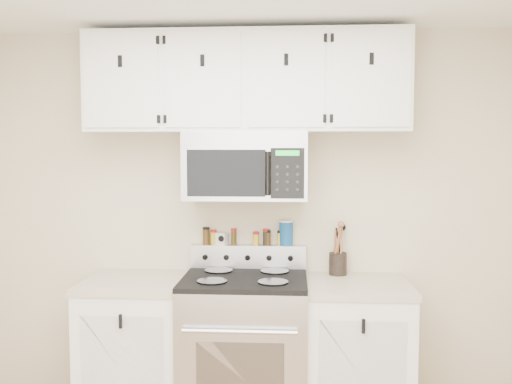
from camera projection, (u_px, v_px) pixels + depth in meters
back_wall at (249, 222)px, 3.79m from camera, size 3.50×0.01×2.50m
range at (245, 350)px, 3.53m from camera, size 0.76×0.65×1.10m
base_cabinet_left at (136, 351)px, 3.60m from camera, size 0.64×0.62×0.92m
base_cabinet_right at (356, 356)px, 3.51m from camera, size 0.64×0.62×0.92m
microwave at (246, 166)px, 3.57m from camera, size 0.76×0.44×0.42m
upper_cabinets at (246, 82)px, 3.56m from camera, size 2.00×0.35×0.62m
utensil_crock at (338, 262)px, 3.69m from camera, size 0.11×0.11×0.33m
kitchen_timer at (222, 239)px, 3.78m from camera, size 0.08×0.08×0.08m
salt_canister at (286, 233)px, 3.75m from camera, size 0.09×0.09×0.17m
spice_jar_0 at (206, 236)px, 3.78m from camera, size 0.05×0.05×0.12m
spice_jar_1 at (214, 237)px, 3.78m from camera, size 0.04×0.04×0.10m
spice_jar_2 at (234, 237)px, 3.77m from camera, size 0.04×0.04×0.11m
spice_jar_3 at (256, 238)px, 3.76m from camera, size 0.04×0.04×0.09m
spice_jar_4 at (266, 237)px, 3.76m from camera, size 0.04×0.04×0.11m
spice_jar_5 at (268, 238)px, 3.76m from camera, size 0.04×0.04×0.10m
spice_jar_6 at (280, 238)px, 3.75m from camera, size 0.04×0.04×0.10m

